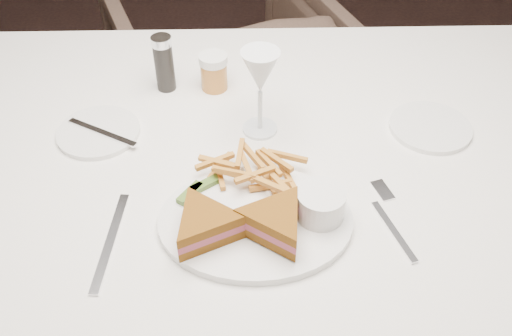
% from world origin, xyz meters
% --- Properties ---
extents(ground, '(5.00, 5.00, 0.00)m').
position_xyz_m(ground, '(0.00, 0.00, 0.00)').
color(ground, black).
rests_on(ground, ground).
extents(table, '(1.60, 1.12, 0.75)m').
position_xyz_m(table, '(0.35, -0.39, 0.38)').
color(table, white).
rests_on(table, ground).
extents(chair_far, '(0.84, 0.81, 0.71)m').
position_xyz_m(chair_far, '(0.32, 0.54, 0.35)').
color(chair_far, '#48352C').
rests_on(chair_far, ground).
extents(table_setting, '(0.81, 0.63, 0.18)m').
position_xyz_m(table_setting, '(0.34, -0.43, 0.79)').
color(table_setting, white).
rests_on(table_setting, table).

